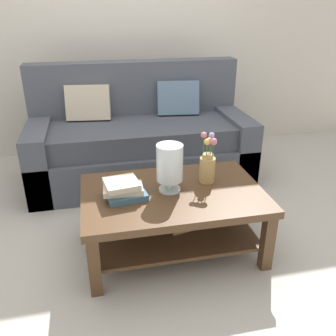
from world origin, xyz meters
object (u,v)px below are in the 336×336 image
Objects in this scene: couch at (140,140)px; glass_hurricane_vase at (170,164)px; coffee_table at (173,207)px; book_stack_main at (124,190)px; flower_pitcher at (208,164)px.

couch is 6.35× the size of glass_hurricane_vase.
couch is 1.22m from glass_hurricane_vase.
book_stack_main reaches higher than coffee_table.
couch is at bearing 92.35° from coffee_table.
coffee_table is 3.33× the size of flower_pitcher.
book_stack_main is 0.87× the size of glass_hurricane_vase.
couch reaches higher than flower_pitcher.
flower_pitcher is at bearing -74.69° from couch.
couch is at bearing 91.30° from glass_hurricane_vase.
couch is 1.71× the size of coffee_table.
book_stack_main is at bearing -174.71° from glass_hurricane_vase.
coffee_table is at bearing 1.63° from book_stack_main.
couch is 1.17m from flower_pitcher.
couch is 5.68× the size of flower_pitcher.
couch is 1.21m from coffee_table.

